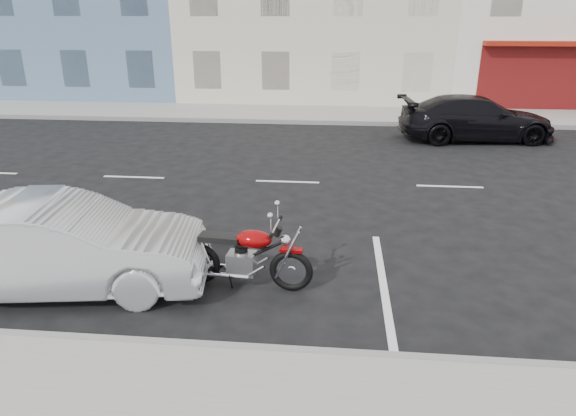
% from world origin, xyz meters
% --- Properties ---
extents(ground, '(120.00, 120.00, 0.00)m').
position_xyz_m(ground, '(0.00, 0.00, 0.00)').
color(ground, black).
rests_on(ground, ground).
extents(sidewalk_far, '(80.00, 3.40, 0.15)m').
position_xyz_m(sidewalk_far, '(-5.00, 8.70, 0.07)').
color(sidewalk_far, gray).
rests_on(sidewalk_far, ground).
extents(curb_near, '(80.00, 0.12, 0.16)m').
position_xyz_m(curb_near, '(-5.00, -7.00, 0.08)').
color(curb_near, gray).
rests_on(curb_near, ground).
extents(curb_far, '(80.00, 0.12, 0.16)m').
position_xyz_m(curb_far, '(-5.00, 7.00, 0.08)').
color(curb_far, gray).
rests_on(curb_far, ground).
extents(motorcycle, '(2.14, 0.71, 1.07)m').
position_xyz_m(motorcycle, '(-1.40, -5.34, 0.49)').
color(motorcycle, black).
rests_on(motorcycle, ground).
extents(sedan_silver, '(4.55, 2.12, 1.44)m').
position_xyz_m(sedan_silver, '(-4.91, -5.59, 0.72)').
color(sedan_silver, '#B8BAC0').
rests_on(sedan_silver, ground).
extents(car_far, '(5.15, 2.50, 1.44)m').
position_xyz_m(car_far, '(3.75, 5.07, 0.72)').
color(car_far, black).
rests_on(car_far, ground).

